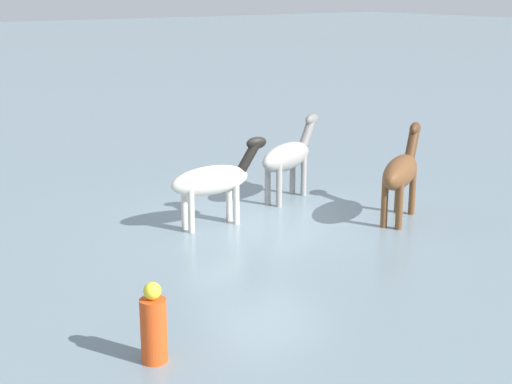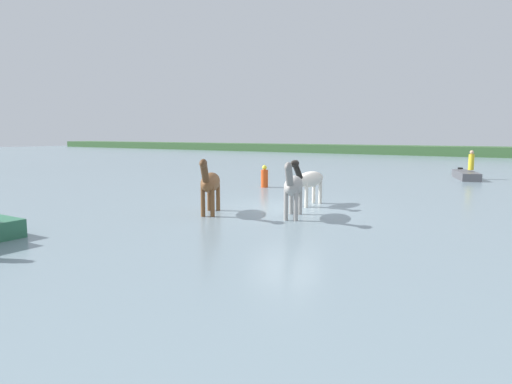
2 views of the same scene
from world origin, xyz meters
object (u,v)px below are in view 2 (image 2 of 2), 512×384
Objects in this scene: horse_chestnut_trailing at (293,186)px; horse_pinto_flank at (309,180)px; boat_dinghy_port at (466,176)px; person_helmsman_aft at (471,161)px; horse_mid_herd at (210,183)px; buoy_channel_marker at (265,177)px.

horse_pinto_flank is at bearing 174.33° from horse_chestnut_trailing.
boat_dinghy_port is (3.36, 14.34, -0.83)m from horse_pinto_flank.
boat_dinghy_port is 0.99m from person_helmsman_aft.
horse_pinto_flank is 14.76m from person_helmsman_aft.
boat_dinghy_port is at bearing 133.20° from horse_mid_herd.
horse_mid_herd reaches higher than horse_chestnut_trailing.
horse_mid_herd reaches higher than boat_dinghy_port.
buoy_channel_marker is at bearing -127.91° from person_helmsman_aft.
horse_pinto_flank is at bearing -104.19° from person_helmsman_aft.
horse_pinto_flank is 14.76m from boat_dinghy_port.
horse_mid_herd is 18.65m from person_helmsman_aft.
person_helmsman_aft reaches higher than boat_dinghy_port.
horse_chestnut_trailing is 2.84m from horse_mid_herd.
horse_pinto_flank is 0.98× the size of horse_mid_herd.
horse_chestnut_trailing reaches higher than boat_dinghy_port.
horse_pinto_flank reaches higher than person_helmsman_aft.
boat_dinghy_port is 3.41× the size of buoy_channel_marker.
horse_chestnut_trailing reaches higher than horse_pinto_flank.
person_helmsman_aft is (2.91, 16.83, 0.07)m from horse_chestnut_trailing.
boat_dinghy_port is at bearing 171.79° from person_helmsman_aft.
horse_mid_herd is 1.97× the size of person_helmsman_aft.
horse_pinto_flank is at bearing -40.32° from buoy_channel_marker.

